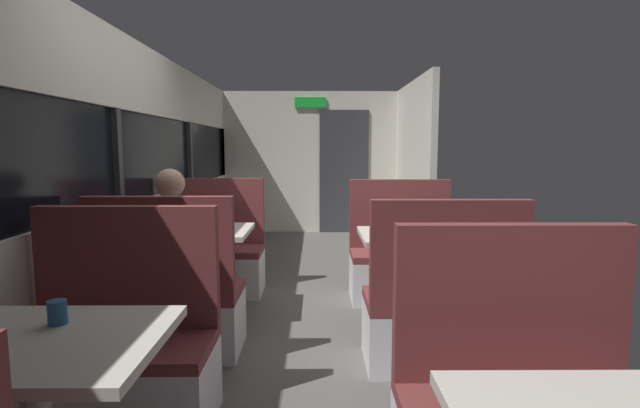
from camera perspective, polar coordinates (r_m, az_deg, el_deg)
The scene contains 14 objects.
ground_plane at distance 3.97m, azimuth -1.94°, elevation -14.11°, with size 3.30×9.20×0.02m, color #514F4C.
carriage_window_panel_left at distance 4.03m, azimuth -23.13°, elevation 2.02°, with size 0.09×8.48×2.30m.
carriage_end_bulkhead at distance 7.90m, azimuth -0.73°, elevation 4.86°, with size 2.90×0.11×2.30m.
carriage_aisle_panel_right at distance 6.84m, azimuth 10.98°, elevation 4.54°, with size 0.08×2.40×2.30m, color beige.
dining_table_near_window at distance 2.05m, azimuth -30.95°, elevation -16.18°, with size 0.90×0.70×0.74m.
bench_near_window_facing_entry at distance 2.74m, azimuth -22.79°, elevation -16.90°, with size 0.95×0.50×1.10m.
dining_table_mid_window at distance 4.05m, azimuth -14.73°, elevation -4.33°, with size 0.90×0.70×0.74m.
bench_mid_window_facing_end at distance 3.47m, azimuth -17.47°, elevation -11.59°, with size 0.95×0.50×1.10m.
bench_mid_window_facing_entry at distance 4.78m, azimuth -12.54°, elevation -6.40°, with size 0.95×0.50×1.10m.
dining_table_rear_aisle at distance 3.81m, azimuth 11.63°, elevation -4.94°, with size 0.90×0.70×0.74m.
bench_rear_aisle_facing_end at distance 3.24m, azimuth 14.12°, elevation -12.86°, with size 0.95×0.50×1.10m.
bench_rear_aisle_facing_entry at distance 4.55m, azimuth 9.70°, elevation -7.00°, with size 0.95×0.50×1.10m.
seated_passenger at distance 3.48m, azimuth -17.24°, elevation -7.96°, with size 0.47×0.55×1.26m.
coffee_cup_primary at distance 2.10m, azimuth -28.77°, elevation -11.22°, with size 0.07×0.07×0.09m.
Camera 1 is at (0.11, -3.70, 1.41)m, focal length 26.91 mm.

